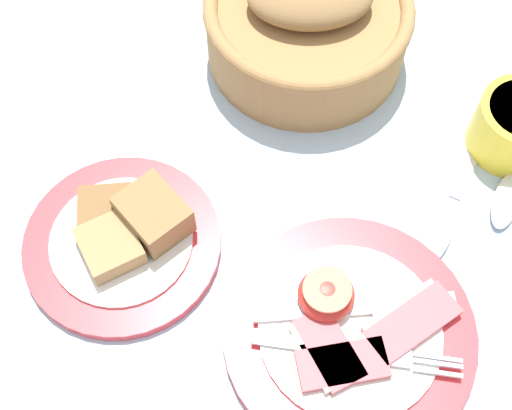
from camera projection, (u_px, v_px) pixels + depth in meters
name	position (u px, v px, depth m)	size (l,w,h in m)	color
ground_plane	(292.00, 326.00, 0.65)	(3.00, 3.00, 0.00)	#A3BCD1
breakfast_plate	(349.00, 330.00, 0.64)	(0.23, 0.23, 0.04)	red
bread_plate	(125.00, 237.00, 0.68)	(0.19, 0.19, 0.05)	red
bread_basket	(307.00, 23.00, 0.77)	(0.22, 0.22, 0.11)	olive
teaspoon_by_saucer	(499.00, 223.00, 0.70)	(0.05, 0.19, 0.01)	silver
teaspoon_near_cup	(447.00, 214.00, 0.70)	(0.06, 0.19, 0.01)	silver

